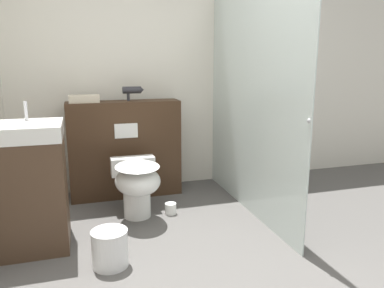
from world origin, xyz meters
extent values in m
plane|color=#565451|center=(0.00, 0.00, 0.00)|extent=(12.00, 12.00, 0.00)
cube|color=silver|center=(0.00, 2.10, 1.25)|extent=(8.00, 0.06, 2.50)
cube|color=#3D2819|center=(-0.42, 1.84, 0.48)|extent=(1.10, 0.27, 0.96)
cube|color=white|center=(-0.42, 1.69, 0.69)|extent=(0.22, 0.01, 0.14)
cube|color=silver|center=(0.60, 1.14, 1.00)|extent=(0.01, 1.86, 2.01)
sphere|color=#B2B2B7|center=(0.60, 0.24, 0.96)|extent=(0.04, 0.04, 0.04)
cylinder|color=white|center=(-0.40, 1.25, 0.17)|extent=(0.24, 0.24, 0.33)
ellipsoid|color=white|center=(-0.40, 1.17, 0.35)|extent=(0.38, 0.47, 0.23)
ellipsoid|color=white|center=(-0.40, 1.17, 0.48)|extent=(0.38, 0.46, 0.02)
cube|color=white|center=(-0.40, 1.45, 0.41)|extent=(0.39, 0.14, 0.16)
cube|color=#473323|center=(-1.21, 0.93, 0.41)|extent=(0.49, 0.48, 0.81)
cube|color=white|center=(-1.21, 0.93, 0.87)|extent=(0.50, 0.49, 0.11)
cylinder|color=silver|center=(-1.21, 1.06, 0.99)|extent=(0.02, 0.02, 0.14)
cylinder|color=#2D2D33|center=(-0.33, 1.85, 1.07)|extent=(0.18, 0.07, 0.07)
cone|color=#2D2D33|center=(-0.23, 1.85, 1.07)|extent=(0.03, 0.06, 0.06)
cylinder|color=#2D2D33|center=(-0.37, 1.85, 1.01)|extent=(0.03, 0.03, 0.10)
cube|color=beige|center=(-0.79, 1.81, 1.00)|extent=(0.28, 0.15, 0.07)
cylinder|color=white|center=(-0.11, 1.22, 0.05)|extent=(0.10, 0.10, 0.10)
cylinder|color=silver|center=(-0.70, 0.48, 0.12)|extent=(0.24, 0.24, 0.24)
cylinder|color=silver|center=(-0.70, 0.48, 0.25)|extent=(0.24, 0.24, 0.01)
camera|label=1|loc=(-0.84, -1.86, 1.35)|focal=35.00mm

